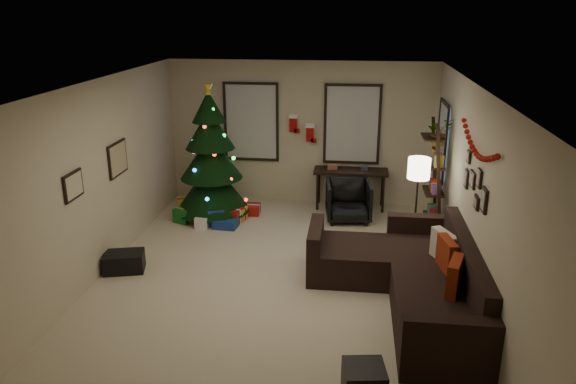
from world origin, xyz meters
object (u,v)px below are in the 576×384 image
object	(u,v)px
desk	(351,174)
bookshelf	(435,184)
christmas_tree	(211,162)
sofa	(412,279)
desk_chair	(348,201)

from	to	relation	value
desk	bookshelf	xyz separation A→B (m)	(1.34, -1.35, 0.30)
christmas_tree	desk	size ratio (longest dim) A/B	1.80
desk	sofa	bearing A→B (deg)	-76.10
christmas_tree	bookshelf	size ratio (longest dim) A/B	1.25
desk_chair	christmas_tree	bearing A→B (deg)	176.33
desk	bookshelf	bearing A→B (deg)	-45.32
desk	christmas_tree	bearing A→B (deg)	-162.74
sofa	bookshelf	world-z (taller)	bookshelf
sofa	desk_chair	distance (m)	2.90
sofa	bookshelf	bearing A→B (deg)	76.57
christmas_tree	desk	distance (m)	2.60
sofa	desk	size ratio (longest dim) A/B	2.21
desk	desk_chair	xyz separation A→B (m)	(-0.02, -0.65, -0.29)
bookshelf	desk_chair	bearing A→B (deg)	152.69
christmas_tree	desk_chair	bearing A→B (deg)	2.65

